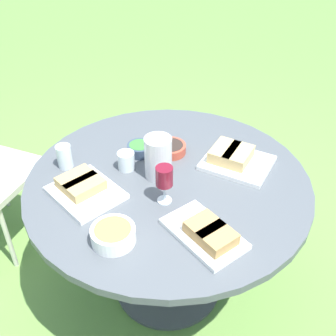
{
  "coord_description": "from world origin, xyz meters",
  "views": [
    {
      "loc": [
        -1.4,
        -0.27,
        1.85
      ],
      "look_at": [
        0.0,
        0.0,
        0.78
      ],
      "focal_mm": 45.0,
      "sensor_mm": 36.0,
      "label": 1
    }
  ],
  "objects": [
    {
      "name": "bowl_fries",
      "position": [
        -0.39,
        0.13,
        0.75
      ],
      "size": [
        0.16,
        0.16,
        0.06
      ],
      "color": "white",
      "rests_on": "dining_table"
    },
    {
      "name": "dining_table",
      "position": [
        0.0,
        0.0,
        0.6
      ],
      "size": [
        1.23,
        1.23,
        0.72
      ],
      "color": "#4C4C51",
      "rests_on": "ground_plane"
    },
    {
      "name": "platter_bread_main",
      "position": [
        0.17,
        -0.27,
        0.75
      ],
      "size": [
        0.32,
        0.35,
        0.07
      ],
      "color": "white",
      "rests_on": "dining_table"
    },
    {
      "name": "platter_charcuterie",
      "position": [
        -0.32,
        -0.21,
        0.75
      ],
      "size": [
        0.34,
        0.35,
        0.07
      ],
      "color": "white",
      "rests_on": "dining_table"
    },
    {
      "name": "cup_water_far",
      "position": [
        0.01,
        0.47,
        0.77
      ],
      "size": [
        0.07,
        0.07,
        0.11
      ],
      "color": "silver",
      "rests_on": "dining_table"
    },
    {
      "name": "ground_plane",
      "position": [
        0.0,
        0.0,
        0.0
      ],
      "size": [
        40.0,
        40.0,
        0.0
      ],
      "primitive_type": "plane",
      "color": "#668E42"
    },
    {
      "name": "bowl_olives",
      "position": [
        0.2,
        0.03,
        0.74
      ],
      "size": [
        0.15,
        0.15,
        0.04
      ],
      "color": "#B74733",
      "rests_on": "dining_table"
    },
    {
      "name": "water_pitcher",
      "position": [
        0.02,
        0.05,
        0.82
      ],
      "size": [
        0.13,
        0.12,
        0.19
      ],
      "color": "silver",
      "rests_on": "dining_table"
    },
    {
      "name": "platter_sandwich_side",
      "position": [
        -0.16,
        0.33,
        0.75
      ],
      "size": [
        0.36,
        0.37,
        0.06
      ],
      "color": "white",
      "rests_on": "dining_table"
    },
    {
      "name": "wine_glass",
      "position": [
        -0.14,
        -0.01,
        0.84
      ],
      "size": [
        0.07,
        0.07,
        0.17
      ],
      "color": "silver",
      "rests_on": "dining_table"
    },
    {
      "name": "cup_water_near",
      "position": [
        0.04,
        0.2,
        0.76
      ],
      "size": [
        0.08,
        0.08,
        0.08
      ],
      "color": "silver",
      "rests_on": "dining_table"
    },
    {
      "name": "bowl_salad",
      "position": [
        0.17,
        0.17,
        0.75
      ],
      "size": [
        0.12,
        0.12,
        0.05
      ],
      "color": "#334256",
      "rests_on": "dining_table"
    }
  ]
}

